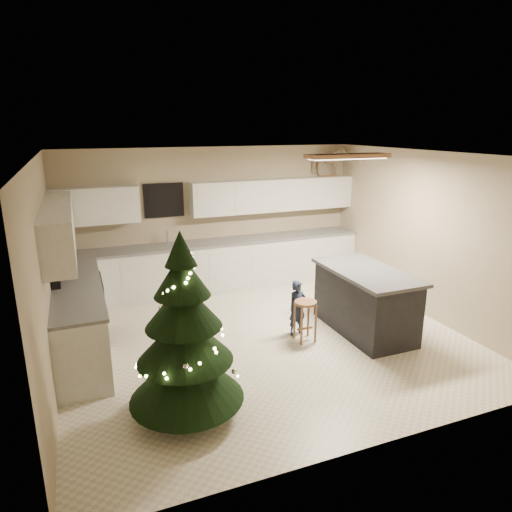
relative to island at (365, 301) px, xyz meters
The scene contains 8 objects.
ground_plane 1.58m from the island, 168.96° to the left, with size 5.50×5.50×0.00m, color beige.
room_shell 1.95m from the island, 168.72° to the left, with size 5.52×5.02×2.61m.
cabinetry 3.08m from the island, 140.94° to the left, with size 5.50×3.20×2.00m.
island is the anchor object (origin of this frame).
bar_stool 0.97m from the island, behind, with size 0.31×0.31×0.60m.
christmas_tree 3.11m from the island, 160.81° to the right, with size 1.25×1.21×2.00m.
toddler 1.02m from the island, 165.52° to the left, with size 0.30×0.20×0.83m, color black.
rocking_horse 3.29m from the island, 72.48° to the left, with size 0.70×0.46×0.57m.
Camera 1 is at (-2.34, -5.52, 2.97)m, focal length 32.00 mm.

